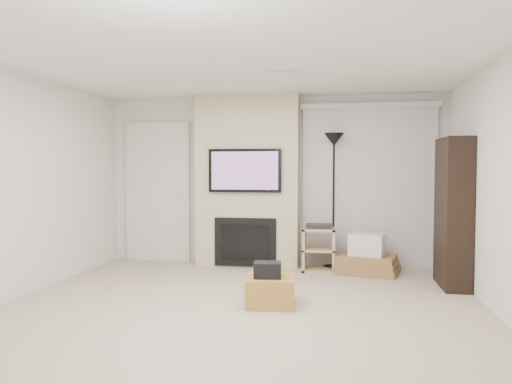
% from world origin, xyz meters
% --- Properties ---
extents(floor, '(5.00, 5.50, 0.00)m').
position_xyz_m(floor, '(0.00, 0.00, 0.00)').
color(floor, '#BAA78E').
rests_on(floor, ground).
extents(ceiling, '(5.00, 5.50, 0.00)m').
position_xyz_m(ceiling, '(0.00, 0.00, 2.50)').
color(ceiling, white).
rests_on(ceiling, wall_back).
extents(wall_back, '(5.00, 0.00, 2.50)m').
position_xyz_m(wall_back, '(0.00, 2.75, 1.25)').
color(wall_back, silver).
rests_on(wall_back, ground).
extents(wall_front, '(5.00, 0.00, 2.50)m').
position_xyz_m(wall_front, '(0.00, -2.75, 1.25)').
color(wall_front, silver).
rests_on(wall_front, ground).
extents(wall_left, '(0.00, 5.50, 2.50)m').
position_xyz_m(wall_left, '(-2.50, 0.00, 1.25)').
color(wall_left, silver).
rests_on(wall_left, ground).
extents(hvac_vent, '(0.35, 0.18, 0.01)m').
position_xyz_m(hvac_vent, '(0.40, 0.80, 2.50)').
color(hvac_vent, silver).
rests_on(hvac_vent, ceiling).
extents(ottoman, '(0.55, 0.55, 0.30)m').
position_xyz_m(ottoman, '(0.28, 0.45, 0.15)').
color(ottoman, '#B47C37').
rests_on(ottoman, floor).
extents(black_bag, '(0.30, 0.25, 0.16)m').
position_xyz_m(black_bag, '(0.26, 0.40, 0.38)').
color(black_bag, black).
rests_on(black_bag, ottoman).
extents(fireplace_wall, '(1.50, 0.47, 2.50)m').
position_xyz_m(fireplace_wall, '(-0.35, 2.54, 1.24)').
color(fireplace_wall, beige).
rests_on(fireplace_wall, floor).
extents(entry_door, '(1.02, 0.11, 2.14)m').
position_xyz_m(entry_door, '(-1.80, 2.71, 1.05)').
color(entry_door, silver).
rests_on(entry_door, floor).
extents(vertical_blinds, '(1.98, 0.10, 2.37)m').
position_xyz_m(vertical_blinds, '(1.40, 2.70, 1.27)').
color(vertical_blinds, silver).
rests_on(vertical_blinds, floor).
extents(floor_lamp, '(0.29, 0.29, 1.93)m').
position_xyz_m(floor_lamp, '(0.90, 2.50, 1.52)').
color(floor_lamp, black).
rests_on(floor_lamp, floor).
extents(av_stand, '(0.45, 0.38, 0.66)m').
position_xyz_m(av_stand, '(0.71, 2.27, 0.35)').
color(av_stand, tan).
rests_on(av_stand, floor).
extents(box_stack, '(0.95, 0.80, 0.55)m').
position_xyz_m(box_stack, '(1.37, 2.24, 0.21)').
color(box_stack, olive).
rests_on(box_stack, floor).
extents(bookshelf, '(0.30, 0.80, 1.80)m').
position_xyz_m(bookshelf, '(2.34, 1.63, 0.90)').
color(bookshelf, black).
rests_on(bookshelf, floor).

